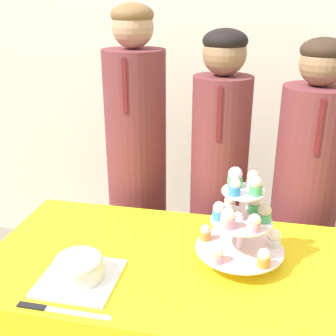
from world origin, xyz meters
The scene contains 7 objects.
wall_back centered at (0.00, 1.58, 1.35)m, with size 9.00×0.06×2.70m.
round_cake centered at (-0.37, 0.18, 0.77)m, with size 0.24×0.24×0.10m.
cake_knife centered at (-0.40, 0.03, 0.72)m, with size 0.28×0.02×0.01m.
cupcake_stand centered at (0.11, 0.38, 0.87)m, with size 0.29×0.29×0.33m.
student_0 centered at (-0.39, 0.92, 0.73)m, with size 0.27×0.28×1.53m.
student_1 centered at (-0.01, 0.92, 0.70)m, with size 0.25×0.26×1.43m.
student_2 centered at (0.37, 0.92, 0.67)m, with size 0.28×0.29×1.41m.
Camera 1 is at (0.13, -0.83, 1.53)m, focal length 45.00 mm.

